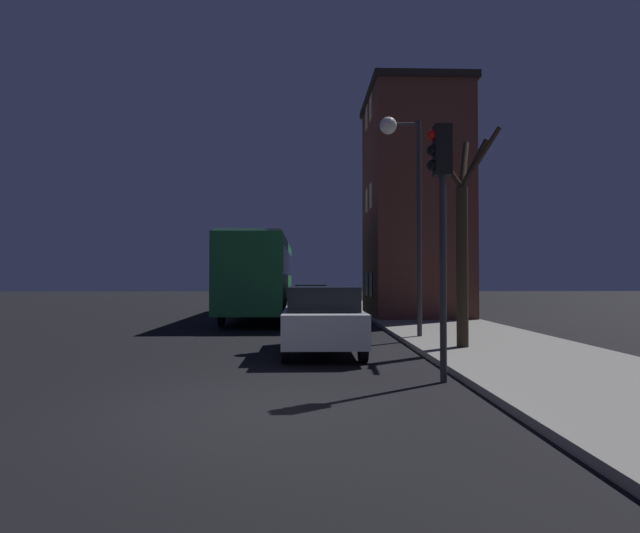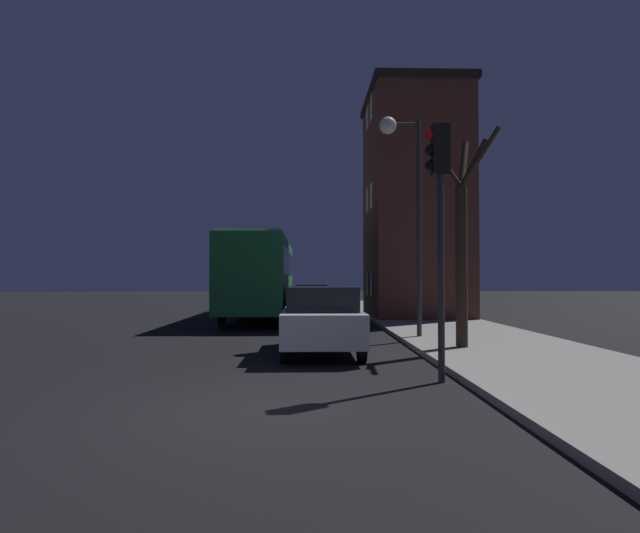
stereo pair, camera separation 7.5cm
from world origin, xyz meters
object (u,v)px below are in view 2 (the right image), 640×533
at_px(car_mid_lane, 313,306).
at_px(traffic_light, 439,198).
at_px(bare_tree, 462,239).
at_px(car_near_lane, 322,319).
at_px(bus, 261,271).
at_px(car_far_lane, 312,297).
at_px(streetlamp, 403,174).

bearing_deg(car_mid_lane, traffic_light, -78.59).
relative_size(bare_tree, car_mid_lane, 1.15).
bearing_deg(traffic_light, car_near_lane, 120.85).
distance_m(bus, car_far_lane, 5.60).
xyz_separation_m(streetlamp, car_mid_lane, (-2.58, 4.60, -4.10)).
bearing_deg(bus, traffic_light, -72.71).
distance_m(streetlamp, traffic_light, 6.02).
xyz_separation_m(car_mid_lane, car_far_lane, (0.03, 8.70, -0.00)).
bearing_deg(bus, car_far_lane, 64.42).
relative_size(streetlamp, car_near_lane, 1.66).
bearing_deg(car_far_lane, car_mid_lane, -90.18).
bearing_deg(streetlamp, bus, 120.28).
distance_m(streetlamp, car_far_lane, 14.15).
height_order(streetlamp, car_near_lane, streetlamp).
relative_size(traffic_light, bus, 0.40).
bearing_deg(traffic_light, car_mid_lane, 101.41).
bearing_deg(car_near_lane, traffic_light, -59.15).
distance_m(car_mid_lane, car_far_lane, 8.70).
distance_m(traffic_light, bare_tree, 3.87).
relative_size(car_mid_lane, car_far_lane, 1.02).
distance_m(bus, car_mid_lane, 4.65).
relative_size(bare_tree, car_near_lane, 1.37).
bearing_deg(car_far_lane, streetlamp, -79.12).
height_order(car_near_lane, car_far_lane, car_near_lane).
xyz_separation_m(traffic_light, car_mid_lane, (-2.09, 10.37, -2.48)).
bearing_deg(car_far_lane, bare_tree, -77.04).
distance_m(car_near_lane, car_far_lane, 15.78).
bearing_deg(car_far_lane, traffic_light, -83.82).
relative_size(streetlamp, bare_tree, 1.21).
height_order(bus, car_far_lane, bus).
bearing_deg(car_far_lane, bus, -115.58).
height_order(car_near_lane, car_mid_lane, car_near_lane).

